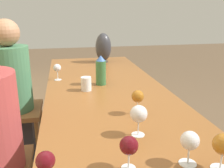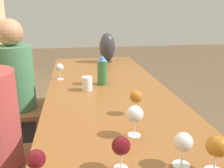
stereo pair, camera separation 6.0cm
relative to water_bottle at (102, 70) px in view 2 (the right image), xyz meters
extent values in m
cube|color=brown|center=(-0.16, -0.03, -0.13)|extent=(2.55, 0.90, 0.04)
cylinder|color=brown|center=(1.02, -0.37, -0.50)|extent=(0.07, 0.07, 0.69)
cylinder|color=brown|center=(1.02, 0.32, -0.50)|extent=(0.07, 0.07, 0.69)
cylinder|color=#336638|center=(0.00, 0.00, -0.02)|extent=(0.08, 0.08, 0.19)
cone|color=#33599E|center=(0.00, 0.00, 0.10)|extent=(0.07, 0.07, 0.04)
cylinder|color=silver|center=(-0.13, 0.13, -0.06)|extent=(0.08, 0.08, 0.10)
cylinder|color=#2D2D33|center=(0.85, -0.16, -0.11)|extent=(0.10, 0.10, 0.01)
ellipsoid|color=#2D2D33|center=(0.85, -0.16, 0.06)|extent=(0.17, 0.17, 0.31)
cylinder|color=silver|center=(-0.86, -0.05, -0.11)|extent=(0.06, 0.06, 0.00)
cylinder|color=silver|center=(-0.86, -0.05, -0.07)|extent=(0.01, 0.01, 0.07)
sphere|color=silver|center=(-0.86, -0.05, 0.00)|extent=(0.08, 0.08, 0.08)
cylinder|color=silver|center=(-0.61, -0.12, -0.11)|extent=(0.06, 0.06, 0.00)
cylinder|color=silver|center=(-0.61, -0.12, -0.07)|extent=(0.01, 0.01, 0.07)
sphere|color=#995B19|center=(-0.61, -0.12, -0.01)|extent=(0.07, 0.07, 0.07)
sphere|color=#510C14|center=(-1.16, 0.36, -0.01)|extent=(0.06, 0.06, 0.06)
cylinder|color=silver|center=(-1.17, -0.28, -0.08)|extent=(0.01, 0.01, 0.07)
sphere|color=#995B19|center=(-1.17, -0.28, -0.01)|extent=(0.08, 0.08, 0.08)
cylinder|color=silver|center=(0.20, 0.34, -0.11)|extent=(0.06, 0.06, 0.00)
cylinder|color=silver|center=(0.20, 0.34, -0.07)|extent=(0.01, 0.01, 0.08)
sphere|color=silver|center=(0.20, 0.34, -0.01)|extent=(0.06, 0.06, 0.06)
cylinder|color=silver|center=(-1.10, 0.06, -0.11)|extent=(0.06, 0.06, 0.00)
cylinder|color=silver|center=(-1.10, 0.06, -0.08)|extent=(0.01, 0.01, 0.07)
sphere|color=#510C14|center=(-1.10, 0.06, -0.01)|extent=(0.07, 0.07, 0.07)
cylinder|color=silver|center=(-1.12, -0.17, -0.11)|extent=(0.07, 0.07, 0.00)
cylinder|color=silver|center=(-1.12, -0.17, -0.08)|extent=(0.01, 0.01, 0.07)
sphere|color=silver|center=(-1.12, -0.17, -0.01)|extent=(0.07, 0.07, 0.07)
cube|color=brown|center=(0.27, 0.73, -0.40)|extent=(0.44, 0.44, 0.04)
cylinder|color=brown|center=(0.08, 0.54, -0.63)|extent=(0.04, 0.04, 0.43)
cylinder|color=brown|center=(0.46, 0.54, -0.63)|extent=(0.04, 0.04, 0.43)
cylinder|color=brown|center=(0.46, 0.92, -0.63)|extent=(0.04, 0.04, 0.43)
cube|color=#2D2D38|center=(0.27, 0.67, -0.61)|extent=(0.24, 0.18, 0.47)
cylinder|color=#3D704C|center=(0.27, 0.73, -0.10)|extent=(0.32, 0.32, 0.55)
sphere|color=#9E7051|center=(0.27, 0.73, 0.28)|extent=(0.22, 0.22, 0.22)
camera|label=1|loc=(-1.89, 0.28, 0.47)|focal=40.00mm
camera|label=2|loc=(-1.90, 0.22, 0.47)|focal=40.00mm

